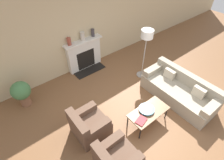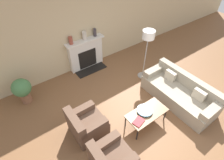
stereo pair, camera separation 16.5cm
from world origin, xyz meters
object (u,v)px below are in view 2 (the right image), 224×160
(armchair_near, at_px, (112,160))
(coffee_table, at_px, (147,113))
(fireplace, at_px, (86,54))
(bowl, at_px, (145,110))
(mantel_vase_left, at_px, (71,40))
(book, at_px, (139,122))
(mantel_vase_center_right, at_px, (95,32))
(floor_lamp, at_px, (148,40))
(armchair_far, at_px, (86,125))
(mantel_vase_center_left, at_px, (84,36))
(couch, at_px, (179,93))
(potted_plant, at_px, (22,89))

(armchair_near, height_order, coffee_table, armchair_near)
(fireplace, distance_m, bowl, 2.93)
(mantel_vase_left, bearing_deg, book, -88.17)
(bowl, bearing_deg, fireplace, 89.45)
(mantel_vase_left, distance_m, mantel_vase_center_right, 0.87)
(book, height_order, floor_lamp, floor_lamp)
(armchair_far, xyz_separation_m, bowl, (1.32, -0.59, 0.16))
(mantel_vase_left, distance_m, mantel_vase_center_left, 0.48)
(mantel_vase_center_left, bearing_deg, armchair_near, -112.06)
(fireplace, xyz_separation_m, mantel_vase_center_left, (0.02, 0.01, 0.69))
(mantel_vase_center_left, bearing_deg, floor_lamp, -52.32)
(bowl, height_order, mantel_vase_center_right, mantel_vase_center_right)
(mantel_vase_center_left, distance_m, mantel_vase_center_right, 0.39)
(coffee_table, xyz_separation_m, bowl, (-0.02, 0.06, 0.07))
(couch, distance_m, armchair_near, 2.71)
(fireplace, xyz_separation_m, bowl, (-0.03, -2.93, -0.05))
(floor_lamp, height_order, mantel_vase_center_left, floor_lamp)
(coffee_table, height_order, potted_plant, potted_plant)
(potted_plant, bearing_deg, armchair_far, -64.60)
(floor_lamp, height_order, potted_plant, floor_lamp)
(armchair_near, bearing_deg, book, -72.87)
(fireplace, relative_size, potted_plant, 1.67)
(armchair_far, bearing_deg, coffee_table, -115.80)
(book, distance_m, mantel_vase_left, 3.17)
(armchair_near, height_order, mantel_vase_center_left, mantel_vase_center_left)
(fireplace, bearing_deg, armchair_far, -119.94)
(mantel_vase_left, bearing_deg, couch, -59.04)
(armchair_far, height_order, bowl, armchair_far)
(book, bearing_deg, mantel_vase_left, 77.34)
(mantel_vase_center_right, bearing_deg, couch, -72.94)
(armchair_far, height_order, floor_lamp, floor_lamp)
(armchair_far, relative_size, mantel_vase_center_left, 2.87)
(mantel_vase_center_right, xyz_separation_m, potted_plant, (-2.67, -0.44, -0.72))
(book, relative_size, floor_lamp, 0.19)
(fireplace, distance_m, coffee_table, 2.99)
(armchair_far, bearing_deg, couch, -103.04)
(couch, height_order, bowl, couch)
(armchair_near, height_order, potted_plant, potted_plant)
(floor_lamp, distance_m, potted_plant, 3.80)
(couch, height_order, coffee_table, couch)
(armchair_near, distance_m, armchair_far, 1.03)
(armchair_near, bearing_deg, mantel_vase_left, -14.73)
(coffee_table, bearing_deg, mantel_vase_center_right, 81.91)
(fireplace, distance_m, mantel_vase_center_right, 0.80)
(floor_lamp, height_order, mantel_vase_center_right, floor_lamp)
(couch, distance_m, coffee_table, 1.34)
(armchair_far, bearing_deg, book, -126.33)
(fireplace, bearing_deg, coffee_table, -90.22)
(couch, distance_m, mantel_vase_center_right, 3.24)
(armchair_near, relative_size, floor_lamp, 0.48)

